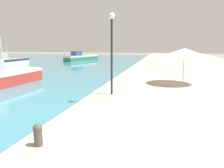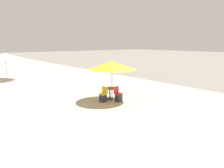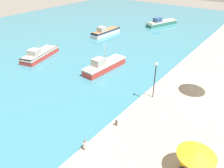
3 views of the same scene
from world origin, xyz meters
TOP-DOWN VIEW (x-y plane):
  - quay_promenade at (8.00, 37.00)m, footprint 16.00×90.00m
  - cafe_umbrella_pink at (8.75, 11.39)m, footprint 2.92×2.92m
  - cafe_umbrella_white at (5.50, 23.69)m, footprint 3.31×3.31m
  - cafe_table at (8.68, 11.53)m, footprint 0.80×0.80m
  - cafe_chair_left at (8.78, 10.81)m, footprint 0.45×0.48m
  - cafe_chair_right at (8.00, 11.30)m, footprint 0.53×0.51m

SIDE VIEW (x-z plane):
  - quay_promenade at x=8.00m, z-range 0.00..0.63m
  - cafe_chair_left at x=8.78m, z-range 0.50..1.41m
  - cafe_chair_right at x=8.00m, z-range 0.50..1.41m
  - cafe_table at x=8.68m, z-range 0.80..1.54m
  - cafe_umbrella_pink at x=8.75m, z-range 1.59..4.02m
  - cafe_umbrella_white at x=5.50m, z-range 1.63..4.21m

